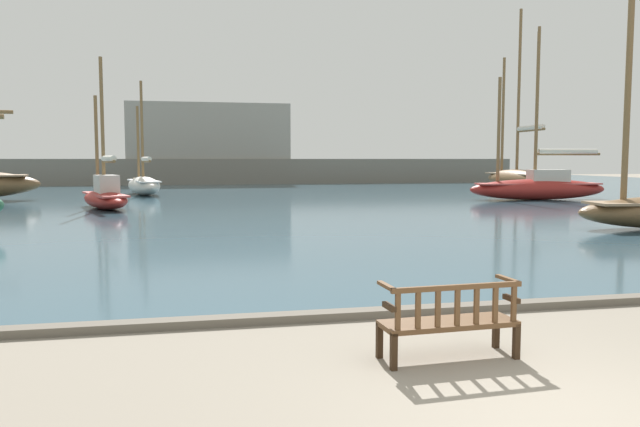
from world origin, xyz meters
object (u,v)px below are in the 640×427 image
at_px(sailboat_far_port, 518,175).
at_px(sailboat_outer_starboard, 539,186).
at_px(sailboat_outer_port, 144,184).
at_px(sailboat_centre_channel, 105,195).
at_px(park_bench, 450,320).

distance_m(sailboat_far_port, sailboat_outer_starboard, 11.26).
relative_size(sailboat_outer_starboard, sailboat_outer_port, 1.29).
xyz_separation_m(sailboat_outer_starboard, sailboat_outer_port, (-21.67, 9.45, -0.08)).
xyz_separation_m(sailboat_outer_port, sailboat_centre_channel, (-0.95, -10.96, -0.06)).
distance_m(sailboat_outer_starboard, sailboat_outer_port, 23.64).
distance_m(park_bench, sailboat_far_port, 40.39).
xyz_separation_m(park_bench, sailboat_outer_port, (-5.67, 33.92, 0.30)).
height_order(sailboat_outer_starboard, sailboat_centre_channel, sailboat_outer_starboard).
bearing_deg(sailboat_centre_channel, sailboat_far_port, 23.45).
bearing_deg(sailboat_outer_port, park_bench, -80.50).
bearing_deg(sailboat_centre_channel, park_bench, -73.90).
bearing_deg(park_bench, sailboat_outer_starboard, 56.84).
relative_size(park_bench, sailboat_outer_port, 0.23).
bearing_deg(sailboat_far_port, park_bench, -120.61).
bearing_deg(sailboat_outer_port, sailboat_far_port, 1.82).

